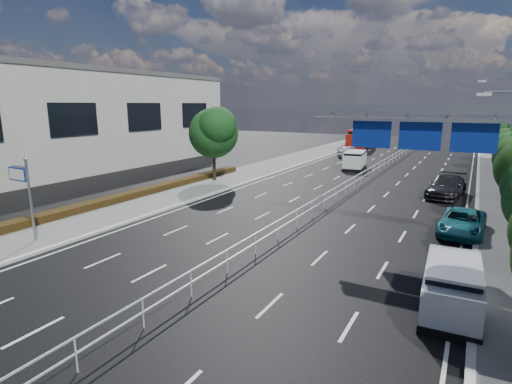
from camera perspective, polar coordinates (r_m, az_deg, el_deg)
The scene contains 21 objects.
ground at distance 15.79m, azimuth -7.35°, elevation -13.43°, with size 160.00×160.00×0.00m, color black.
sidewalk_near at distance 24.01m, azimuth -30.24°, elevation -5.74°, with size 5.00×140.00×0.14m, color slate.
kerb_near at distance 21.97m, azimuth -26.83°, elevation -6.96°, with size 0.25×140.00×0.15m, color silver.
kerb_far at distance 13.26m, azimuth 28.34°, elevation -20.00°, with size 0.25×140.00×0.15m, color silver.
median_fence at distance 35.51m, azimuth 14.54°, elevation 1.76°, with size 0.05×85.00×1.02m.
hedge_near at distance 28.05m, azimuth -23.53°, elevation -2.02°, with size 1.00×36.00×0.44m, color black.
toilet_sign at distance 22.90m, azimuth -30.31°, elevation 0.87°, with size 1.62×0.18×4.34m.
overhead_gantry at distance 21.54m, azimuth 24.35°, elevation 8.01°, with size 10.24×0.38×7.45m.
streetlight_far at distance 37.47m, azimuth 32.24°, elevation 8.03°, with size 2.78×2.40×9.00m.
near_building at distance 48.48m, azimuth -24.08°, elevation 9.18°, with size 12.00×38.00×10.00m, color #BDB8A9.
near_tree_back at distance 35.85m, azimuth -6.05°, elevation 8.78°, with size 4.84×4.51×6.69m.
far_tree_f at distance 41.09m, azimuth 32.77°, elevation 5.77°, with size 3.52×3.28×5.02m.
far_tree_g at distance 48.53m, azimuth 32.31°, elevation 6.87°, with size 3.96×3.69×5.45m.
far_tree_h at distance 56.03m, azimuth 31.89°, elevation 7.07°, with size 3.41×3.18×4.91m.
white_minivan at distance 44.21m, azimuth 13.93°, elevation 4.41°, with size 2.44×4.70×1.96m.
red_bus at distance 64.34m, azimuth 14.50°, elevation 7.39°, with size 3.71×10.68×3.12m.
near_car_silver at distance 54.64m, azimuth 13.17°, elevation 5.71°, with size 1.79×4.45×1.52m, color #B7B9BF.
near_car_dark at distance 74.31m, azimuth 17.23°, elevation 7.11°, with size 1.41×4.05×1.33m, color black.
silver_minivan at distance 15.28m, azimuth 26.17°, elevation -12.08°, with size 1.95×4.23×1.73m.
parked_car_teal at distance 24.19m, azimuth 27.38°, elevation -3.86°, with size 2.17×4.70×1.31m, color #186570.
parked_car_dark at distance 33.36m, azimuth 25.58°, elevation 0.73°, with size 2.22×5.46×1.58m, color black.
Camera 1 is at (8.52, -11.38, 6.86)m, focal length 28.00 mm.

